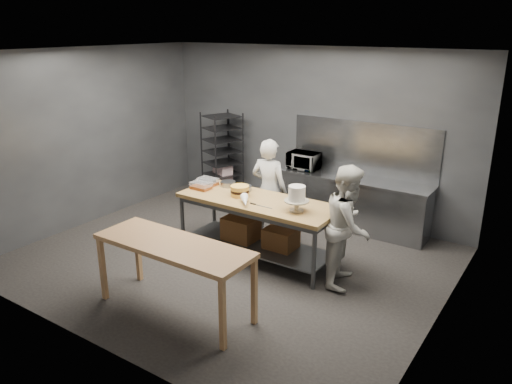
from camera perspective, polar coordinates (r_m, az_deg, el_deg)
ground at (r=7.54m, az=-2.99°, el=-7.71°), size 6.00×6.00×0.00m
back_wall at (r=9.07m, az=6.40°, el=6.79°), size 6.00×0.04×3.00m
work_table at (r=7.40m, az=0.20°, el=-3.35°), size 2.40×0.90×0.92m
near_counter at (r=6.00m, az=-9.42°, el=-6.55°), size 2.00×0.70×0.90m
back_counter at (r=8.67m, az=11.02°, el=-1.22°), size 2.60×0.60×0.90m
splashback_panel at (r=8.68m, az=12.17°, el=4.94°), size 2.60×0.02×0.90m
speed_rack at (r=9.80m, az=-3.86°, el=3.88°), size 0.80×0.83×1.75m
chef_behind at (r=7.95m, az=1.49°, el=0.23°), size 0.64×0.45×1.67m
chef_right at (r=6.69m, az=10.50°, el=-3.81°), size 0.78×0.91×1.65m
microwave at (r=8.88m, az=5.48°, el=3.59°), size 0.54×0.37×0.30m
frosted_cake_stand at (r=6.76m, az=4.69°, el=-0.43°), size 0.34×0.34×0.36m
layer_cake at (r=7.38m, az=-1.86°, el=0.13°), size 0.28×0.28×0.16m
cake_pans at (r=7.82m, az=-3.69°, el=0.83°), size 0.93×0.42×0.07m
piping_bag at (r=7.02m, az=-1.26°, el=-1.05°), size 0.33×0.37×0.12m
offset_spatula at (r=7.02m, az=0.23°, el=-1.51°), size 0.36×0.02×0.02m
pastry_clamshells at (r=7.85m, az=-5.91°, el=0.97°), size 0.36×0.44×0.11m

